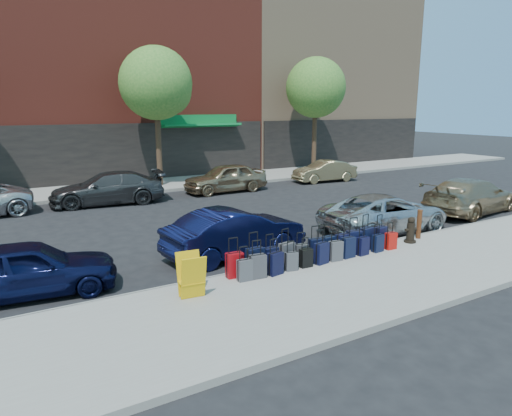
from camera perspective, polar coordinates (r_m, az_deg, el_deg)
ground at (r=16.76m, az=-2.78°, el=-2.39°), size 120.00×120.00×0.00m
sidewalk_near at (r=11.67m, az=12.54°, el=-9.06°), size 60.00×4.00×0.15m
sidewalk_far at (r=25.83m, az=-13.25°, el=2.74°), size 60.00×4.00×0.15m
curb_near at (r=13.12m, az=6.49°, el=-6.40°), size 60.00×0.08×0.15m
curb_far at (r=23.93m, az=-11.78°, el=2.06°), size 60.00×0.08×0.15m
building_center at (r=33.67m, az=-18.60°, el=21.60°), size 17.00×12.85×20.00m
building_right at (r=40.26m, az=5.70°, el=19.12°), size 15.00×12.12×18.00m
tree_center at (r=25.23m, az=-12.08°, el=14.75°), size 3.80×3.80×7.27m
tree_right at (r=30.31m, az=7.69°, el=14.49°), size 3.80×3.80×7.27m
suitcase_front_0 at (r=11.43m, az=-2.70°, el=-7.13°), size 0.44×0.26×1.01m
suitcase_front_1 at (r=11.67m, az=-0.12°, el=-6.60°), size 0.46×0.28×1.08m
suitcase_front_2 at (r=12.01m, az=1.85°, el=-6.27°), size 0.39×0.21×0.93m
suitcase_front_3 at (r=12.23m, az=3.85°, el=-5.81°), size 0.46×0.31×1.02m
suitcase_front_4 at (r=12.48m, az=5.65°, el=-5.70°), size 0.38×0.25×0.86m
suitcase_front_5 at (r=12.83m, az=7.50°, el=-5.09°), size 0.42×0.27×0.96m
suitcase_front_6 at (r=13.08m, az=9.02°, el=-4.79°), size 0.42×0.26×0.97m
suitcase_front_7 at (r=13.34m, az=10.75°, el=-4.50°), size 0.42×0.24×0.98m
suitcase_front_8 at (r=13.64m, az=12.15°, el=-4.10°), size 0.46×0.31×1.03m
suitcase_front_9 at (r=13.97m, az=13.66°, el=-3.73°), size 0.48×0.31×1.07m
suitcase_front_10 at (r=14.32m, az=15.31°, el=-3.51°), size 0.45×0.29×1.00m
suitcase_back_0 at (r=11.23m, az=-1.42°, el=-7.76°), size 0.37×0.23×0.86m
suitcase_back_1 at (r=11.38m, az=0.21°, el=-7.30°), size 0.43×0.28×0.96m
suitcase_back_2 at (r=11.62m, az=2.42°, el=-6.94°), size 0.42×0.29×0.93m
suitcase_back_3 at (r=11.94m, az=4.43°, el=-6.66°), size 0.36×0.24×0.78m
suitcase_back_4 at (r=12.21m, az=6.26°, el=-6.22°), size 0.34×0.21×0.80m
suitcase_back_5 at (r=12.51m, az=8.18°, el=-5.61°), size 0.43×0.29×0.94m
suitcase_back_6 at (r=12.82m, az=9.92°, el=-5.30°), size 0.39×0.25×0.89m
suitcase_back_7 at (r=13.13m, az=11.42°, el=-4.84°), size 0.41×0.24×0.95m
suitcase_back_8 at (r=13.45m, az=13.20°, el=-4.65°), size 0.38×0.24×0.85m
suitcase_back_9 at (r=13.86m, az=14.98°, el=-4.26°), size 0.36×0.23×0.83m
suitcase_back_10 at (r=14.22m, az=16.49°, el=-3.95°), size 0.35×0.21×0.81m
fire_hydrant at (r=15.07m, az=18.77°, el=-2.70°), size 0.42×0.37×0.82m
bollard at (r=15.59m, az=19.72°, el=-1.86°), size 0.17×0.17×0.94m
display_rack at (r=10.34m, az=-8.10°, el=-8.40°), size 0.61×0.66×0.99m
car_near_0 at (r=11.82m, az=-26.60°, el=-6.81°), size 4.06×2.02×1.33m
car_near_1 at (r=13.41m, az=-2.63°, el=-3.08°), size 4.43×1.98×1.41m
car_near_2 at (r=16.64m, az=15.84°, el=-0.60°), size 4.85×2.30×1.34m
car_near_3 at (r=20.82m, az=25.31°, el=1.40°), size 5.23×2.63×1.46m
car_far_1 at (r=21.66m, az=-18.08°, el=2.36°), size 5.20×2.67×1.45m
car_far_2 at (r=23.62m, az=-3.83°, el=3.79°), size 4.35×1.81×1.47m
car_far_3 at (r=27.19m, az=8.57°, el=4.59°), size 3.90×1.67×1.25m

